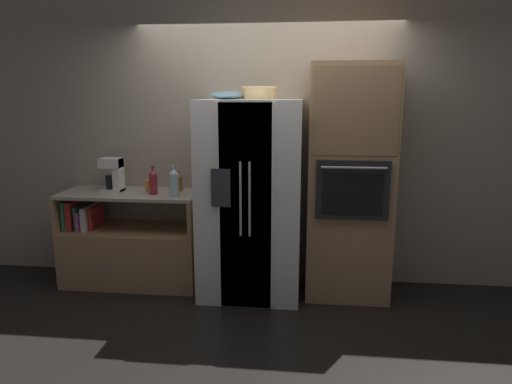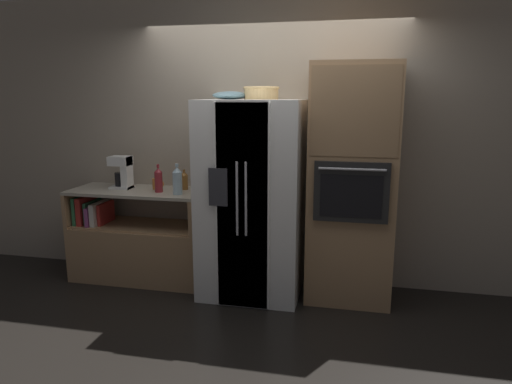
{
  "view_description": "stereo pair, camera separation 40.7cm",
  "coord_description": "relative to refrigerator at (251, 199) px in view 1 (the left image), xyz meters",
  "views": [
    {
      "loc": [
        0.38,
        -4.03,
        1.83
      ],
      "look_at": [
        -0.06,
        -0.07,
        0.99
      ],
      "focal_mm": 32.0,
      "sensor_mm": 36.0,
      "label": 1
    },
    {
      "loc": [
        0.78,
        -3.97,
        1.83
      ],
      "look_at": [
        -0.06,
        -0.07,
        0.99
      ],
      "focal_mm": 32.0,
      "sensor_mm": 36.0,
      "label": 2
    }
  ],
  "objects": [
    {
      "name": "fruit_bowl",
      "position": [
        -0.22,
        0.07,
        0.94
      ],
      "size": [
        0.32,
        0.32,
        0.07
      ],
      "color": "#668C99",
      "rests_on": "refrigerator"
    },
    {
      "name": "bottle_tall",
      "position": [
        -0.72,
        -0.02,
        0.15
      ],
      "size": [
        0.09,
        0.09,
        0.29
      ],
      "color": "silver",
      "rests_on": "counter_left"
    },
    {
      "name": "bottle_wide",
      "position": [
        -0.93,
        0.04,
        0.14
      ],
      "size": [
        0.08,
        0.08,
        0.27
      ],
      "color": "maroon",
      "rests_on": "counter_left"
    },
    {
      "name": "wicker_basket",
      "position": [
        0.07,
        0.09,
        0.96
      ],
      "size": [
        0.32,
        0.32,
        0.11
      ],
      "color": "tan",
      "rests_on": "refrigerator"
    },
    {
      "name": "wall_back",
      "position": [
        0.12,
        0.41,
        0.5
      ],
      "size": [
        12.0,
        0.06,
        2.8
      ],
      "color": "tan",
      "rests_on": "ground_plane"
    },
    {
      "name": "counter_left",
      "position": [
        -1.21,
        0.1,
        -0.56
      ],
      "size": [
        1.33,
        0.57,
        0.92
      ],
      "color": "#A87F56",
      "rests_on": "ground_plane"
    },
    {
      "name": "wall_oven",
      "position": [
        0.89,
        0.08,
        0.16
      ],
      "size": [
        0.75,
        0.66,
        2.11
      ],
      "color": "#A87F56",
      "rests_on": "ground_plane"
    },
    {
      "name": "mug",
      "position": [
        -1.01,
        0.16,
        0.07
      ],
      "size": [
        0.12,
        0.08,
        0.11
      ],
      "color": "orange",
      "rests_on": "counter_left"
    },
    {
      "name": "refrigerator",
      "position": [
        0.0,
        0.0,
        0.0
      ],
      "size": [
        0.91,
        0.79,
        1.8
      ],
      "color": "white",
      "rests_on": "ground_plane"
    },
    {
      "name": "ground_plane",
      "position": [
        0.12,
        -0.02,
        -0.9
      ],
      "size": [
        20.0,
        20.0,
        0.0
      ],
      "primitive_type": "plane",
      "color": "black"
    },
    {
      "name": "coffee_maker",
      "position": [
        -1.35,
        0.13,
        0.2
      ],
      "size": [
        0.2,
        0.16,
        0.32
      ],
      "color": "white",
      "rests_on": "counter_left"
    },
    {
      "name": "bottle_short",
      "position": [
        -0.73,
        0.21,
        0.11
      ],
      "size": [
        0.07,
        0.07,
        0.2
      ],
      "color": "brown",
      "rests_on": "counter_left"
    }
  ]
}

